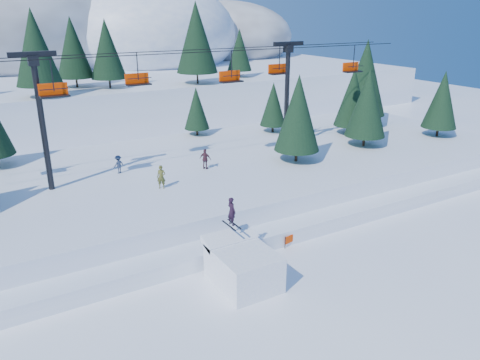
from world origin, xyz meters
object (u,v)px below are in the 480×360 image
jump_kicker (243,265)px  chairlift (181,89)px  banner_far (332,224)px  banner_near (298,235)px

jump_kicker → chairlift: (3.18, 15.50, 8.10)m
banner_far → banner_near: bearing=-175.7°
jump_kicker → banner_far: (9.37, 2.84, -0.69)m
chairlift → banner_near: size_ratio=16.45×
chairlift → banner_far: (6.19, -12.66, -8.78)m
jump_kicker → banner_far: bearing=16.9°
jump_kicker → banner_far: 9.82m
jump_kicker → chairlift: chairlift is taller
banner_near → banner_far: same height
chairlift → banner_near: 15.88m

